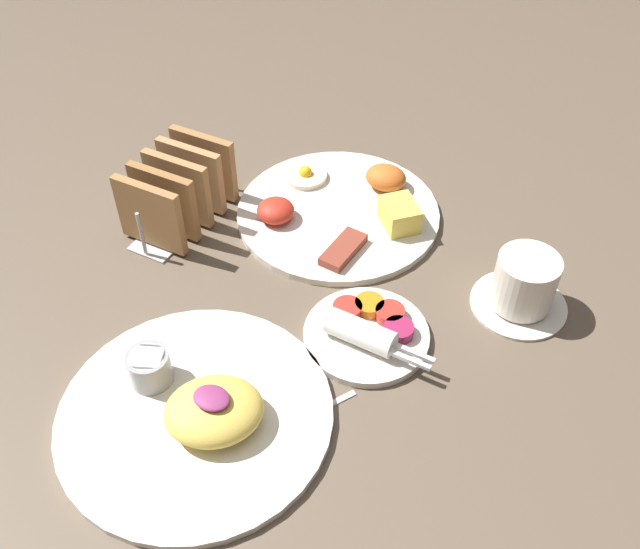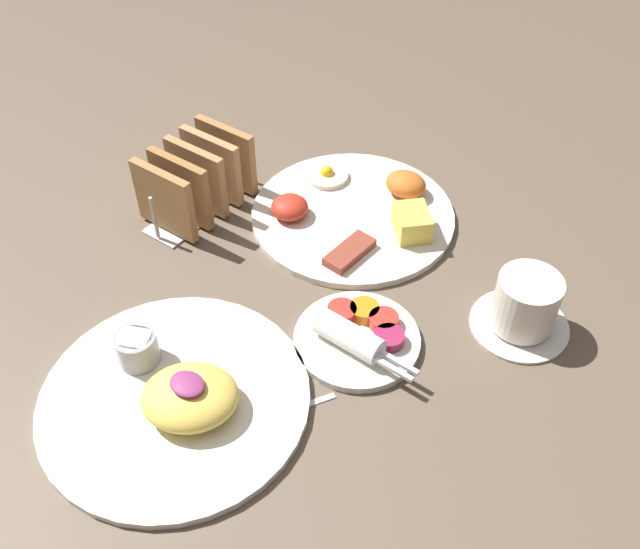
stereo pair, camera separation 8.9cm
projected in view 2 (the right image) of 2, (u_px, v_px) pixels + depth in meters
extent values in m
plane|color=brown|center=(251.00, 298.00, 0.90)|extent=(3.00, 3.00, 0.00)
cylinder|color=silver|center=(353.00, 215.00, 1.01)|extent=(0.29, 0.29, 0.01)
cube|color=#E5C64C|center=(412.00, 222.00, 0.96)|extent=(0.07, 0.07, 0.04)
ellipsoid|color=#C66023|center=(406.00, 184.00, 1.03)|extent=(0.06, 0.05, 0.03)
cylinder|color=#F4EACC|center=(327.00, 175.00, 1.06)|extent=(0.06, 0.06, 0.01)
sphere|color=yellow|center=(327.00, 172.00, 1.06)|extent=(0.02, 0.02, 0.02)
ellipsoid|color=red|center=(290.00, 207.00, 0.99)|extent=(0.05, 0.05, 0.03)
cube|color=brown|center=(350.00, 252.00, 0.94)|extent=(0.04, 0.08, 0.01)
cylinder|color=silver|center=(357.00, 340.00, 0.85)|extent=(0.15, 0.15, 0.01)
cylinder|color=#99234C|center=(389.00, 338.00, 0.83)|extent=(0.04, 0.04, 0.01)
cylinder|color=red|center=(384.00, 321.00, 0.85)|extent=(0.04, 0.04, 0.01)
cylinder|color=orange|center=(365.00, 310.00, 0.86)|extent=(0.04, 0.04, 0.01)
cylinder|color=red|center=(342.00, 312.00, 0.86)|extent=(0.04, 0.04, 0.01)
cylinder|color=white|center=(348.00, 338.00, 0.82)|extent=(0.08, 0.03, 0.03)
cube|color=silver|center=(400.00, 362.00, 0.80)|extent=(0.05, 0.01, 0.00)
cube|color=silver|center=(394.00, 369.00, 0.79)|extent=(0.05, 0.01, 0.00)
cylinder|color=silver|center=(175.00, 399.00, 0.79)|extent=(0.30, 0.30, 0.01)
ellipsoid|color=#EAC651|center=(190.00, 397.00, 0.76)|extent=(0.14, 0.13, 0.04)
ellipsoid|color=#8C3366|center=(187.00, 384.00, 0.74)|extent=(0.04, 0.03, 0.01)
cylinder|color=#99999E|center=(137.00, 348.00, 0.80)|extent=(0.05, 0.05, 0.04)
cylinder|color=white|center=(135.00, 339.00, 0.79)|extent=(0.04, 0.04, 0.01)
cube|color=#B7B7BC|center=(201.00, 205.00, 1.03)|extent=(0.06, 0.18, 0.01)
cube|color=#9D6F42|center=(164.00, 201.00, 0.95)|extent=(0.10, 0.01, 0.10)
cube|color=olive|center=(181.00, 188.00, 0.97)|extent=(0.10, 0.01, 0.10)
cube|color=#A37547|center=(197.00, 177.00, 0.99)|extent=(0.10, 0.01, 0.10)
cube|color=#AA7C4E|center=(212.00, 166.00, 1.01)|extent=(0.10, 0.01, 0.10)
cube|color=#9A6C3E|center=(227.00, 155.00, 1.03)|extent=(0.10, 0.01, 0.10)
cylinder|color=#B7B7BC|center=(154.00, 217.00, 0.95)|extent=(0.01, 0.01, 0.07)
cylinder|color=#B7B7BC|center=(237.00, 156.00, 1.05)|extent=(0.01, 0.01, 0.07)
cylinder|color=silver|center=(519.00, 324.00, 0.86)|extent=(0.12, 0.12, 0.01)
cylinder|color=silver|center=(526.00, 302.00, 0.84)|extent=(0.08, 0.08, 0.07)
cylinder|color=#381E0F|center=(531.00, 284.00, 0.82)|extent=(0.06, 0.06, 0.01)
cube|color=silver|center=(289.00, 410.00, 0.78)|extent=(0.06, 0.10, 0.00)
ellipsoid|color=silver|center=(232.00, 429.00, 0.76)|extent=(0.02, 0.02, 0.01)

